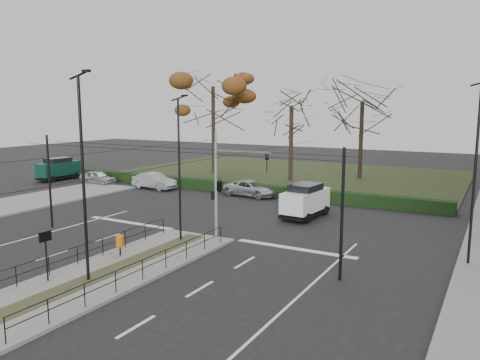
# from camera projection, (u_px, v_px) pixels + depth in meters

# --- Properties ---
(ground) EXTENTS (140.00, 140.00, 0.00)m
(ground) POSITION_uv_depth(u_px,v_px,m) (146.00, 259.00, 24.02)
(ground) COLOR black
(ground) RESTS_ON ground
(median_island) EXTENTS (4.40, 15.00, 0.14)m
(median_island) POSITION_uv_depth(u_px,v_px,m) (111.00, 272.00, 21.86)
(median_island) COLOR slate
(median_island) RESTS_ON ground
(park) EXTENTS (38.00, 26.00, 0.10)m
(park) POSITION_uv_depth(u_px,v_px,m) (288.00, 174.00, 54.48)
(park) COLOR #242F17
(park) RESTS_ON ground
(hedge) EXTENTS (38.00, 1.00, 1.00)m
(hedge) POSITION_uv_depth(u_px,v_px,m) (230.00, 187.00, 42.87)
(hedge) COLOR black
(hedge) RESTS_ON ground
(median_railing) EXTENTS (4.14, 13.24, 0.92)m
(median_railing) POSITION_uv_depth(u_px,v_px,m) (108.00, 254.00, 21.63)
(median_railing) COLOR black
(median_railing) RESTS_ON median_island
(catenary) EXTENTS (20.00, 34.00, 6.00)m
(catenary) POSITION_uv_depth(u_px,v_px,m) (164.00, 189.00, 24.89)
(catenary) COLOR black
(catenary) RESTS_ON ground
(traffic_light) EXTENTS (3.81, 2.17, 5.61)m
(traffic_light) POSITION_uv_depth(u_px,v_px,m) (221.00, 184.00, 26.52)
(traffic_light) COLOR gray
(traffic_light) RESTS_ON median_island
(litter_bin) EXTENTS (0.41, 0.41, 1.05)m
(litter_bin) POSITION_uv_depth(u_px,v_px,m) (120.00, 241.00, 24.07)
(litter_bin) COLOR black
(litter_bin) RESTS_ON median_island
(info_panel) EXTENTS (0.13, 0.58, 2.24)m
(info_panel) POSITION_uv_depth(u_px,v_px,m) (45.00, 242.00, 20.35)
(info_panel) COLOR black
(info_panel) RESTS_ON median_island
(streetlamp_median_near) EXTENTS (0.76, 0.16, 9.09)m
(streetlamp_median_near) POSITION_uv_depth(u_px,v_px,m) (84.00, 177.00, 20.01)
(streetlamp_median_near) COLOR black
(streetlamp_median_near) RESTS_ON median_island
(streetlamp_median_far) EXTENTS (0.69, 0.14, 8.26)m
(streetlamp_median_far) POSITION_uv_depth(u_px,v_px,m) (180.00, 168.00, 26.41)
(streetlamp_median_far) COLOR black
(streetlamp_median_far) RESTS_ON median_island
(streetlamp_sidewalk) EXTENTS (0.74, 0.15, 8.91)m
(streetlamp_sidewalk) POSITION_uv_depth(u_px,v_px,m) (475.00, 172.00, 22.27)
(streetlamp_sidewalk) COLOR black
(streetlamp_sidewalk) RESTS_ON sidewalk_east
(parked_car_first) EXTENTS (4.05, 1.68, 1.37)m
(parked_car_first) POSITION_uv_depth(u_px,v_px,m) (98.00, 178.00, 47.44)
(parked_car_first) COLOR #A9AAB1
(parked_car_first) RESTS_ON ground
(parked_car_second) EXTENTS (4.74, 1.99, 1.52)m
(parked_car_second) POSITION_uv_depth(u_px,v_px,m) (154.00, 181.00, 44.77)
(parked_car_second) COLOR #A9AAB1
(parked_car_second) RESTS_ON ground
(parked_car_fourth) EXTENTS (5.05, 2.63, 1.36)m
(parked_car_fourth) POSITION_uv_depth(u_px,v_px,m) (251.00, 188.00, 41.11)
(parked_car_fourth) COLOR #A9AAB1
(parked_car_fourth) RESTS_ON ground
(white_van) EXTENTS (2.35, 4.60, 2.39)m
(white_van) POSITION_uv_depth(u_px,v_px,m) (305.00, 200.00, 33.05)
(white_van) COLOR white
(white_van) RESTS_ON ground
(green_van) EXTENTS (1.94, 4.73, 2.40)m
(green_van) POSITION_uv_depth(u_px,v_px,m) (58.00, 168.00, 50.23)
(green_van) COLOR #0B3127
(green_van) RESTS_ON ground
(rust_tree) EXTENTS (9.60, 9.60, 13.21)m
(rust_tree) POSITION_uv_depth(u_px,v_px,m) (213.00, 86.00, 53.94)
(rust_tree) COLOR black
(rust_tree) RESTS_ON park
(bare_tree_center) EXTENTS (8.23, 8.23, 11.03)m
(bare_tree_center) POSITION_uv_depth(u_px,v_px,m) (362.00, 107.00, 50.04)
(bare_tree_center) COLOR black
(bare_tree_center) RESTS_ON park
(bare_tree_near) EXTENTS (5.18, 5.18, 10.39)m
(bare_tree_near) POSITION_uv_depth(u_px,v_px,m) (292.00, 111.00, 48.48)
(bare_tree_near) COLOR black
(bare_tree_near) RESTS_ON park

